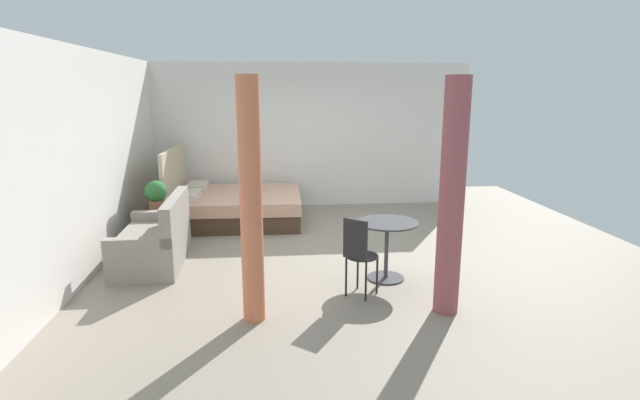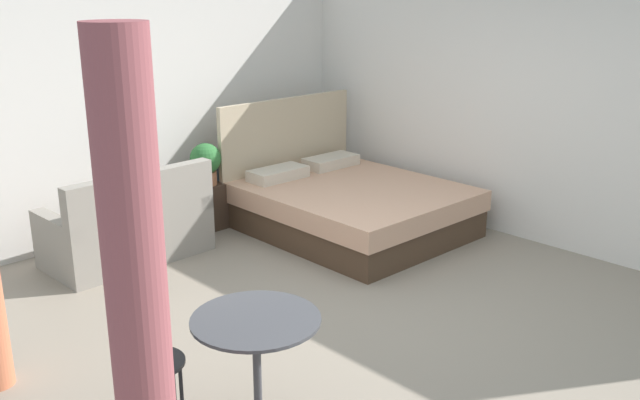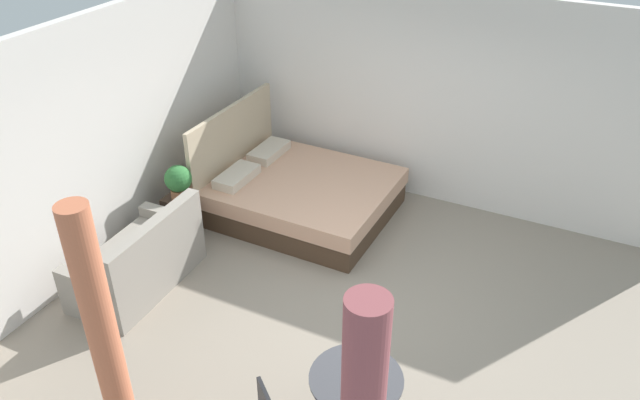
# 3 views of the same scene
# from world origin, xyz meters

# --- Properties ---
(ground_plane) EXTENTS (8.28, 9.18, 0.02)m
(ground_plane) POSITION_xyz_m (0.00, 0.00, -0.01)
(ground_plane) COLOR gray
(wall_back) EXTENTS (8.28, 0.12, 2.78)m
(wall_back) POSITION_xyz_m (0.00, 3.09, 1.39)
(wall_back) COLOR silver
(wall_back) RESTS_ON ground
(wall_right) EXTENTS (0.12, 6.18, 2.78)m
(wall_right) POSITION_xyz_m (2.64, 0.00, 1.39)
(wall_right) COLOR silver
(wall_right) RESTS_ON ground
(bed) EXTENTS (1.88, 2.20, 1.30)m
(bed) POSITION_xyz_m (1.46, 1.48, 0.29)
(bed) COLOR #473323
(bed) RESTS_ON ground
(couch) EXTENTS (1.49, 0.84, 0.91)m
(couch) POSITION_xyz_m (-0.64, 2.33, 0.30)
(couch) COLOR gray
(couch) RESTS_ON ground
(nightstand) EXTENTS (0.49, 0.35, 0.49)m
(nightstand) POSITION_xyz_m (0.50, 2.57, 0.25)
(nightstand) COLOR #38281E
(nightstand) RESTS_ON ground
(potted_plant) EXTENTS (0.33, 0.33, 0.45)m
(potted_plant) POSITION_xyz_m (0.40, 2.53, 0.74)
(potted_plant) COLOR #935B3D
(potted_plant) RESTS_ON nightstand
(vase) EXTENTS (0.12, 0.12, 0.22)m
(vase) POSITION_xyz_m (0.62, 2.60, 0.60)
(vase) COLOR slate
(vase) RESTS_ON nightstand
(balcony_table) EXTENTS (0.75, 0.75, 0.72)m
(balcony_table) POSITION_xyz_m (-1.45, -0.58, 0.51)
(balcony_table) COLOR #3F3F44
(balcony_table) RESTS_ON ground
(cafe_chair_near_window) EXTENTS (0.51, 0.51, 0.91)m
(cafe_chair_near_window) POSITION_xyz_m (-1.96, -0.15, 0.54)
(cafe_chair_near_window) COLOR black
(cafe_chair_near_window) RESTS_ON ground
(curtain_left) EXTENTS (0.25, 0.25, 2.40)m
(curtain_left) POSITION_xyz_m (-2.39, -1.00, 1.20)
(curtain_left) COLOR #994C51
(curtain_left) RESTS_ON ground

